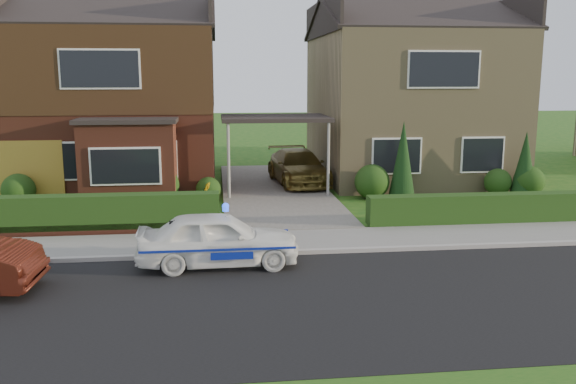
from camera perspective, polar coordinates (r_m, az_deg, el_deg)
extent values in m
plane|color=#194D14|center=(11.73, 4.01, -10.10)|extent=(120.00, 120.00, 0.00)
cube|color=black|center=(11.73, 4.01, -10.10)|extent=(60.00, 6.00, 0.02)
cube|color=#9E9993|center=(14.56, 1.79, -5.63)|extent=(60.00, 0.16, 0.12)
cube|color=slate|center=(15.57, 1.22, -4.58)|extent=(60.00, 2.00, 0.10)
cube|color=#666059|center=(22.25, -1.21, 0.14)|extent=(3.80, 12.00, 0.12)
cube|color=brown|center=(25.08, -15.35, 7.50)|extent=(7.20, 8.00, 5.80)
cube|color=white|center=(21.59, -20.88, 2.70)|extent=(1.80, 0.08, 1.30)
cube|color=white|center=(21.04, -12.48, 2.96)|extent=(1.60, 0.08, 1.30)
cube|color=white|center=(21.08, -17.18, 10.94)|extent=(2.60, 0.08, 1.30)
cube|color=black|center=(25.04, -15.52, 10.82)|extent=(7.26, 8.06, 2.90)
cube|color=brown|center=(20.46, -14.67, 2.51)|extent=(3.00, 1.40, 2.70)
cube|color=black|center=(20.32, -14.86, 6.47)|extent=(3.20, 1.60, 0.14)
cube|color=#9C895F|center=(26.02, 11.05, 7.79)|extent=(7.20, 8.00, 5.80)
cube|color=white|center=(21.85, 10.12, 3.33)|extent=(1.80, 0.08, 1.30)
cube|color=white|center=(22.97, 17.73, 3.34)|extent=(1.60, 0.08, 1.30)
cube|color=white|center=(22.19, 14.38, 11.05)|extent=(2.60, 0.08, 1.30)
cube|color=black|center=(21.91, -1.24, 6.94)|extent=(3.80, 3.00, 0.14)
cylinder|color=gray|center=(20.56, -5.58, 2.85)|extent=(0.10, 0.10, 2.70)
cylinder|color=gray|center=(20.90, 3.79, 3.01)|extent=(0.10, 0.10, 2.70)
cube|color=olive|center=(21.85, -23.02, 1.71)|extent=(2.20, 0.10, 2.10)
cube|color=brown|center=(16.97, -19.19, -3.44)|extent=(7.70, 0.25, 0.36)
cube|color=#193511|center=(17.15, -19.05, -3.90)|extent=(7.50, 0.55, 0.90)
cube|color=#193511|center=(18.42, 18.86, -2.90)|extent=(7.50, 0.55, 0.80)
sphere|color=#193511|center=(21.57, -23.90, 0.16)|extent=(1.08, 1.08, 1.08)
sphere|color=#193511|center=(20.46, -11.98, 0.67)|extent=(1.32, 1.32, 1.32)
sphere|color=#193511|center=(20.71, -7.47, 0.26)|extent=(0.84, 0.84, 0.84)
sphere|color=#193511|center=(21.15, 7.86, 0.96)|extent=(1.20, 1.20, 1.20)
sphere|color=#193511|center=(22.84, 19.04, 0.89)|extent=(0.96, 0.96, 0.96)
sphere|color=#193511|center=(23.02, 21.61, 0.95)|extent=(1.08, 1.08, 1.08)
cone|color=black|center=(21.12, 10.68, 2.79)|extent=(0.90, 0.90, 2.60)
cone|color=black|center=(22.85, 21.27, 2.32)|extent=(0.90, 0.90, 2.20)
imported|color=white|center=(13.64, -6.55, -4.44)|extent=(1.53, 3.62, 1.22)
sphere|color=#193FF2|center=(13.48, -5.85, -1.59)|extent=(0.17, 0.17, 0.17)
cube|color=navy|center=(12.96, -6.53, -5.49)|extent=(3.29, 0.02, 0.05)
cube|color=navy|center=(14.35, -6.55, -3.87)|extent=(3.29, 0.01, 0.05)
ellipsoid|color=black|center=(13.52, -10.83, -3.58)|extent=(0.22, 0.17, 0.21)
sphere|color=white|center=(13.46, -10.78, -3.69)|extent=(0.11, 0.11, 0.11)
sphere|color=black|center=(13.46, -10.77, -3.03)|extent=(0.13, 0.13, 0.13)
cone|color=black|center=(13.46, -10.97, -2.75)|extent=(0.04, 0.04, 0.05)
cone|color=black|center=(13.45, -10.58, -2.74)|extent=(0.04, 0.04, 0.05)
imported|color=brown|center=(23.35, 0.96, 2.38)|extent=(2.24, 4.55, 1.27)
imported|color=gray|center=(20.13, -7.77, -0.18)|extent=(0.53, 0.50, 0.76)
imported|color=gray|center=(17.24, -11.41, -2.00)|extent=(0.65, 0.65, 0.84)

